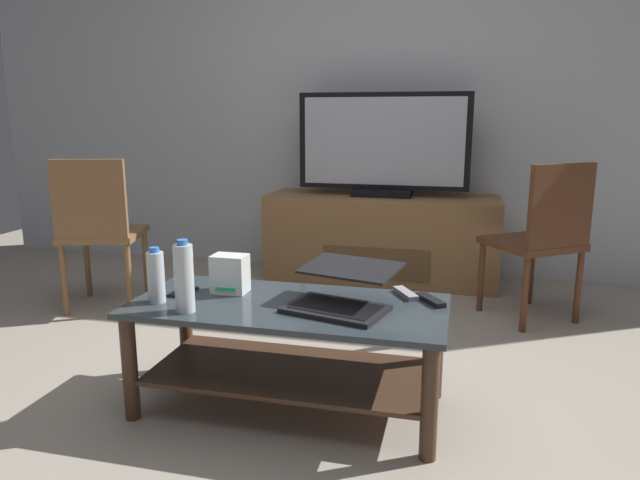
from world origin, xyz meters
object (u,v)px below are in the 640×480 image
(water_bottle_near, at_px, (156,277))
(television, at_px, (383,147))
(media_cabinet, at_px, (381,238))
(laptop, at_px, (342,292))
(coffee_table, at_px, (288,337))
(side_chair, at_px, (99,226))
(router_box, at_px, (230,274))
(cell_phone, at_px, (183,292))
(soundbar_remote, at_px, (431,300))
(dining_chair, at_px, (543,234))
(tv_remote, at_px, (406,293))
(water_bottle_far, at_px, (184,278))

(water_bottle_near, bearing_deg, television, 73.60)
(media_cabinet, bearing_deg, laptop, -86.54)
(coffee_table, bearing_deg, side_chair, 148.49)
(media_cabinet, xyz_separation_m, router_box, (-0.37, -1.88, 0.22))
(router_box, height_order, water_bottle_near, water_bottle_near)
(media_cabinet, xyz_separation_m, water_bottle_near, (-0.60, -2.07, 0.24))
(coffee_table, xyz_separation_m, router_box, (-0.28, 0.08, 0.22))
(water_bottle_near, distance_m, cell_phone, 0.17)
(cell_phone, relative_size, soundbar_remote, 0.88)
(dining_chair, bearing_deg, tv_remote, -120.88)
(laptop, relative_size, cell_phone, 3.24)
(tv_remote, bearing_deg, router_box, 159.36)
(media_cabinet, xyz_separation_m, television, (0.00, -0.02, 0.65))
(coffee_table, bearing_deg, media_cabinet, 87.19)
(dining_chair, height_order, laptop, dining_chair)
(dining_chair, height_order, water_bottle_far, dining_chair)
(media_cabinet, height_order, soundbar_remote, media_cabinet)
(television, height_order, dining_chair, television)
(dining_chair, xyz_separation_m, cell_phone, (-1.56, -1.28, -0.06))
(side_chair, bearing_deg, media_cabinet, 34.56)
(dining_chair, bearing_deg, water_bottle_far, -134.03)
(media_cabinet, distance_m, router_box, 1.93)
(router_box, height_order, tv_remote, router_box)
(coffee_table, height_order, laptop, laptop)
(coffee_table, relative_size, water_bottle_far, 4.47)
(side_chair, xyz_separation_m, laptop, (1.67, -0.89, -0.02))
(coffee_table, bearing_deg, soundbar_remote, 15.16)
(tv_remote, bearing_deg, water_bottle_near, 168.06)
(tv_remote, bearing_deg, soundbar_remote, -61.41)
(coffee_table, distance_m, media_cabinet, 1.96)
(television, relative_size, dining_chair, 1.29)
(coffee_table, xyz_separation_m, dining_chair, (1.09, 1.31, 0.21))
(side_chair, xyz_separation_m, cell_phone, (0.99, -0.87, -0.07))
(soundbar_remote, bearing_deg, laptop, 168.20)
(media_cabinet, height_order, water_bottle_far, water_bottle_far)
(tv_remote, bearing_deg, coffee_table, 175.01)
(cell_phone, height_order, tv_remote, tv_remote)
(dining_chair, height_order, soundbar_remote, dining_chair)
(dining_chair, distance_m, tv_remote, 1.28)
(router_box, bearing_deg, television, 78.61)
(coffee_table, relative_size, water_bottle_near, 5.57)
(media_cabinet, distance_m, soundbar_remote, 1.87)
(media_cabinet, bearing_deg, soundbar_remote, -76.19)
(television, bearing_deg, dining_chair, -32.46)
(water_bottle_far, bearing_deg, dining_chair, 45.97)
(water_bottle_near, height_order, tv_remote, water_bottle_near)
(coffee_table, bearing_deg, tv_remote, 25.53)
(cell_phone, bearing_deg, laptop, 3.33)
(water_bottle_far, bearing_deg, side_chair, 135.87)
(cell_phone, bearing_deg, water_bottle_far, -55.62)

